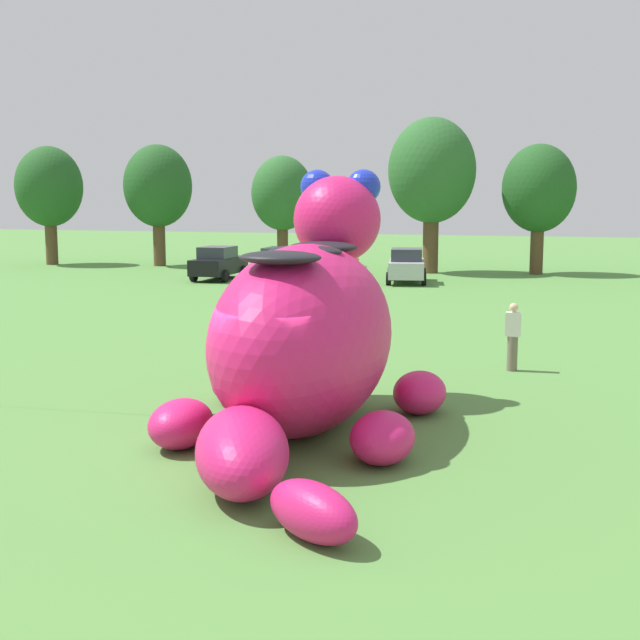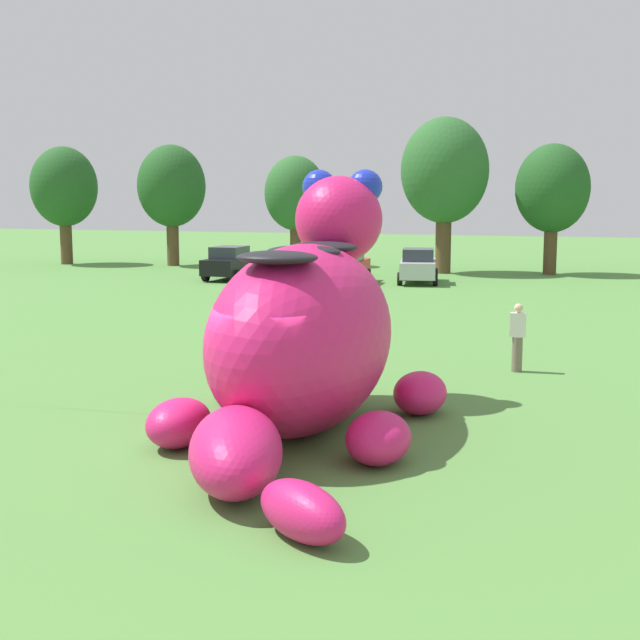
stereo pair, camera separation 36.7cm
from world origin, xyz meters
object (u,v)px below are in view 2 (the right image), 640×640
object	(u,v)px
car_black	(230,263)
spectator_mid_field	(518,338)
car_red	(346,266)
car_silver	(418,266)
giant_inflatable_creature	(304,335)
car_white	(293,264)
spectator_near_inflatable	(347,298)

from	to	relation	value
car_black	spectator_mid_field	bearing A→B (deg)	-50.24
car_red	spectator_mid_field	size ratio (longest dim) A/B	2.46
car_red	car_silver	world-z (taller)	same
giant_inflatable_creature	spectator_mid_field	bearing A→B (deg)	63.18
car_white	spectator_mid_field	bearing A→B (deg)	-56.94
giant_inflatable_creature	car_red	size ratio (longest dim) A/B	2.24
car_white	spectator_mid_field	size ratio (longest dim) A/B	2.42
car_red	spectator_mid_field	bearing A→B (deg)	-62.84
car_silver	giant_inflatable_creature	bearing A→B (deg)	-83.26
car_silver	spectator_near_inflatable	distance (m)	13.87
car_red	spectator_near_inflatable	xyz separation A→B (m)	(3.63, -12.65, -0.01)
spectator_near_inflatable	spectator_mid_field	bearing A→B (deg)	-46.89
car_black	car_white	xyz separation A→B (m)	(3.35, 0.27, 0.00)
car_white	car_silver	world-z (taller)	same
car_red	car_black	bearing A→B (deg)	179.28
car_red	car_silver	distance (m)	3.59
car_red	car_silver	xyz separation A→B (m)	(3.38, 1.22, 0.00)
spectator_mid_field	spectator_near_inflatable	bearing A→B (deg)	133.11
car_black	car_white	size ratio (longest dim) A/B	0.99
spectator_near_inflatable	car_silver	bearing A→B (deg)	91.05
car_white	car_red	size ratio (longest dim) A/B	0.98
car_white	car_red	distance (m)	2.92
car_black	car_white	distance (m)	3.36
car_white	spectator_mid_field	world-z (taller)	car_white
car_black	giant_inflatable_creature	bearing A→B (deg)	-63.79
giant_inflatable_creature	spectator_near_inflatable	bearing A→B (deg)	102.50
car_black	spectator_near_inflatable	size ratio (longest dim) A/B	2.41
car_red	car_silver	bearing A→B (deg)	19.93
spectator_mid_field	car_black	bearing A→B (deg)	129.76
car_red	car_silver	size ratio (longest dim) A/B	0.97
car_silver	spectator_mid_field	world-z (taller)	car_silver
car_silver	spectator_near_inflatable	size ratio (longest dim) A/B	2.53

